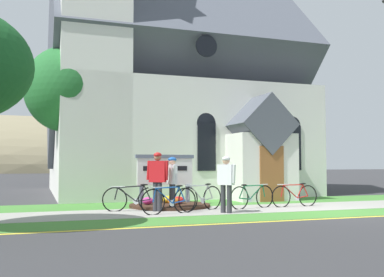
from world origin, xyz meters
TOP-DOWN VIEW (x-y plane):
  - ground at (0.00, 4.00)m, footprint 140.00×140.00m
  - sidewalk_slab at (-2.16, 1.87)m, footprint 32.00×2.41m
  - grass_verge at (-2.16, -0.13)m, footprint 32.00×1.59m
  - church_lawn at (-2.16, 4.34)m, footprint 24.00×2.52m
  - curb_paint_stripe at (-2.16, -1.08)m, footprint 28.00×0.16m
  - church_building at (-2.45, 10.65)m, footprint 11.72×12.63m
  - church_sign at (-4.34, 3.87)m, footprint 2.11×0.24m
  - flower_bed at (-4.36, 3.29)m, footprint 2.67×2.67m
  - bicycle_orange at (-0.39, 2.00)m, footprint 1.78×0.12m
  - bicycle_yellow at (-1.98, 1.97)m, footprint 1.77×0.50m
  - bicycle_red at (-4.93, 1.33)m, footprint 1.75×0.39m
  - bicycle_silver at (-3.75, 1.94)m, footprint 1.64×0.67m
  - bicycle_blue at (-5.77, 2.36)m, footprint 1.78×0.47m
  - cyclist_in_orange_jersey at (-4.57, 2.25)m, footprint 0.27×0.70m
  - cyclist_in_white_jersey at (-3.30, 1.01)m, footprint 0.44×0.62m
  - cyclist_in_green_jersey at (-5.08, 2.09)m, footprint 0.56×0.57m
  - roadside_conifer at (4.84, 11.49)m, footprint 3.08×3.08m
  - yard_deciduous_tree at (-7.48, 7.11)m, footprint 3.21×3.21m
  - distant_hill at (-13.07, 75.92)m, footprint 94.96×41.40m

SIDE VIEW (x-z plane):
  - ground at x=0.00m, z-range 0.00..0.00m
  - distant_hill at x=-13.07m, z-range -9.83..9.83m
  - curb_paint_stripe at x=-2.16m, z-range 0.00..0.01m
  - grass_verge at x=-2.16m, z-range 0.00..0.01m
  - church_lawn at x=-2.16m, z-range 0.00..0.01m
  - sidewalk_slab at x=-2.16m, z-range 0.00..0.01m
  - flower_bed at x=-4.36m, z-range -0.09..0.25m
  - bicycle_orange at x=-0.39m, z-range -0.02..0.78m
  - bicycle_yellow at x=-1.98m, z-range -0.02..0.78m
  - bicycle_blue at x=-5.77m, z-range -0.04..0.81m
  - bicycle_red at x=-4.93m, z-range -0.03..0.81m
  - bicycle_silver at x=-3.75m, z-range -0.03..0.81m
  - cyclist_in_orange_jersey at x=-4.57m, z-range 0.14..1.78m
  - cyclist_in_white_jersey at x=-3.30m, z-range 0.14..1.79m
  - cyclist_in_green_jersey at x=-5.08m, z-range 0.17..1.95m
  - church_sign at x=-4.34m, z-range 0.29..2.03m
  - yard_deciduous_tree at x=-7.48m, z-range 1.31..7.33m
  - church_building at x=-2.45m, z-range -2.20..12.02m
  - roadside_conifer at x=4.84m, z-range 1.23..9.63m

